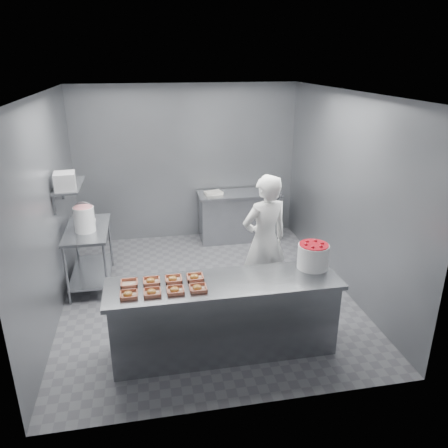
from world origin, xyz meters
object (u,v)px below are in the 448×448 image
(back_counter, at_px, (239,216))
(tray_7, at_px, (195,277))
(tray_1, at_px, (152,292))
(prep_table, at_px, (89,248))
(tray_5, at_px, (151,281))
(tray_6, at_px, (173,279))
(tray_0, at_px, (129,294))
(tray_2, at_px, (175,290))
(strawberry_tub, at_px, (313,255))
(glaze_bucket, at_px, (84,219))
(tray_4, at_px, (129,283))
(worker, at_px, (265,241))
(service_counter, at_px, (224,317))
(tray_3, at_px, (198,288))
(appliance, at_px, (65,181))

(back_counter, height_order, tray_7, tray_7)
(tray_1, bearing_deg, prep_table, 112.56)
(tray_5, relative_size, tray_6, 1.00)
(back_counter, xyz_separation_m, tray_0, (-1.93, -3.37, 0.47))
(tray_2, relative_size, strawberry_tub, 0.52)
(glaze_bucket, bearing_deg, tray_4, -69.83)
(strawberry_tub, bearing_deg, tray_5, -179.19)
(tray_1, height_order, tray_4, tray_1)
(tray_1, distance_m, tray_7, 0.54)
(worker, relative_size, glaze_bucket, 4.16)
(back_counter, height_order, strawberry_tub, strawberry_tub)
(tray_4, bearing_deg, tray_0, -90.70)
(tray_5, bearing_deg, prep_table, 115.25)
(service_counter, distance_m, tray_1, 0.93)
(tray_0, distance_m, tray_4, 0.25)
(tray_2, xyz_separation_m, glaze_bucket, (-1.10, 1.95, 0.17))
(tray_3, distance_m, tray_4, 0.76)
(prep_table, distance_m, appliance, 1.13)
(service_counter, bearing_deg, back_counter, 74.52)
(tray_1, xyz_separation_m, tray_7, (0.48, 0.25, 0.00))
(tray_3, height_order, worker, worker)
(tray_3, bearing_deg, glaze_bucket, 124.54)
(tray_3, relative_size, tray_6, 1.00)
(service_counter, distance_m, tray_4, 1.13)
(tray_0, distance_m, strawberry_tub, 2.13)
(tray_6, xyz_separation_m, tray_7, (0.24, 0.00, 0.00))
(strawberry_tub, distance_m, glaze_bucket, 3.21)
(tray_2, distance_m, tray_3, 0.24)
(tray_0, bearing_deg, tray_6, 27.22)
(tray_2, distance_m, tray_5, 0.34)
(back_counter, relative_size, worker, 0.82)
(tray_0, relative_size, tray_7, 1.00)
(worker, bearing_deg, service_counter, 38.74)
(tray_4, bearing_deg, tray_7, -0.00)
(service_counter, relative_size, worker, 1.42)
(tray_2, bearing_deg, glaze_bucket, 119.48)
(service_counter, height_order, strawberry_tub, strawberry_tub)
(tray_1, xyz_separation_m, strawberry_tub, (1.87, 0.27, 0.14))
(prep_table, distance_m, strawberry_tub, 3.30)
(tray_6, bearing_deg, tray_5, 180.00)
(appliance, bearing_deg, tray_4, -68.86)
(prep_table, xyz_separation_m, appliance, (-0.17, -0.25, 1.09))
(service_counter, xyz_separation_m, worker, (0.74, 0.99, 0.46))
(tray_2, distance_m, tray_7, 0.34)
(tray_0, relative_size, strawberry_tub, 0.52)
(tray_1, relative_size, tray_7, 1.00)
(tray_1, bearing_deg, back_counter, 63.41)
(prep_table, relative_size, tray_3, 6.40)
(tray_0, distance_m, tray_1, 0.24)
(tray_0, height_order, tray_7, same)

